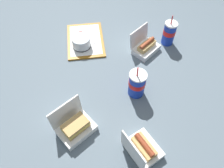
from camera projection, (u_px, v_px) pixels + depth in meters
The scene contains 11 objects.
ground_plane at pixel (109, 87), 1.35m from camera, with size 3.20×3.20×0.00m, color slate.
food_tray at pixel (85, 40), 1.59m from camera, with size 0.41×0.33×0.01m.
cake_container at pixel (81, 42), 1.52m from camera, with size 0.13×0.13×0.07m.
ketchup_cup at pixel (81, 33), 1.61m from camera, with size 0.04×0.04×0.02m.
napkin_stack at pixel (77, 34), 1.62m from camera, with size 0.10×0.10×0.00m, color white.
plastic_fork at pixel (93, 38), 1.59m from camera, with size 0.11×0.01×0.01m, color white.
clamshell_hotdog_front at pixel (142, 149), 1.07m from camera, with size 0.23×0.22×0.18m.
clamshell_sandwich_back at pixel (75, 127), 1.14m from camera, with size 0.24×0.24×0.17m.
clamshell_hotdog_left at pixel (145, 47), 1.50m from camera, with size 0.23×0.23×0.16m.
soda_cup_front at pixel (137, 84), 1.25m from camera, with size 0.10×0.10×0.23m.
soda_cup_back at pixel (169, 33), 1.52m from camera, with size 0.09×0.09×0.23m.
Camera 1 is at (0.78, 0.07, 1.09)m, focal length 35.00 mm.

